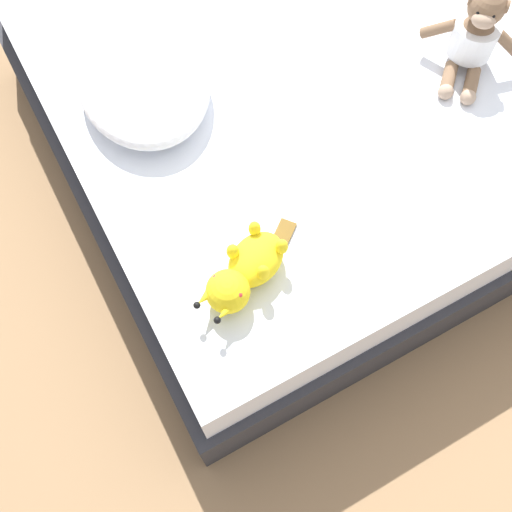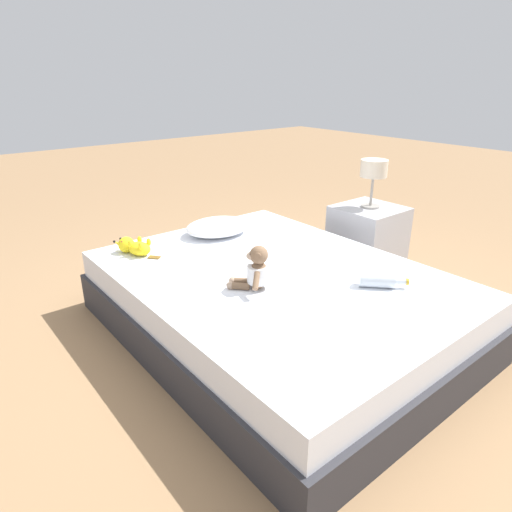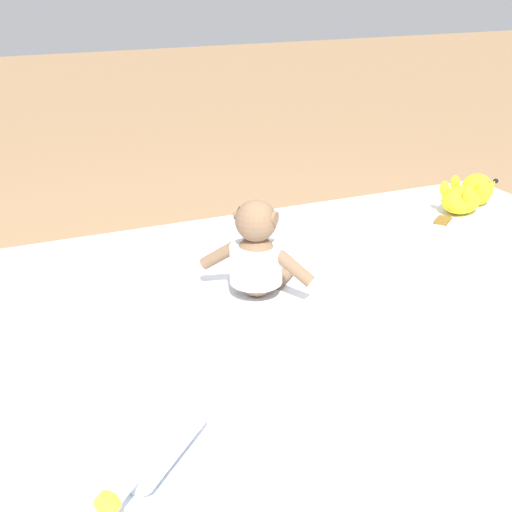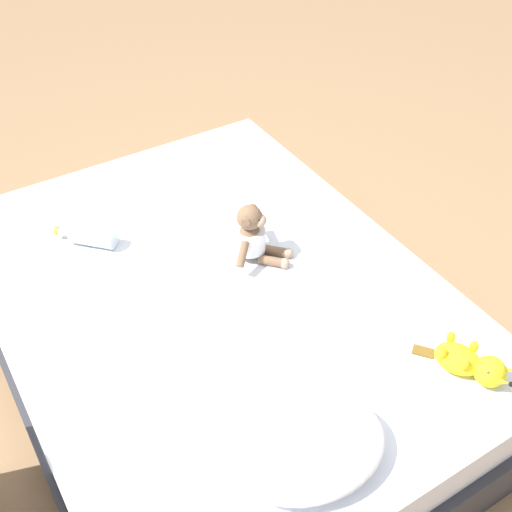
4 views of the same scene
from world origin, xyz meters
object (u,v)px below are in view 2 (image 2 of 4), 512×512
Objects in this scene: bed at (275,303)px; plush_yellow_creature at (134,247)px; plush_monkey at (257,271)px; nightstand at (367,238)px; pillow at (218,227)px; glass_bottle at (378,280)px; bedside_lamp at (374,171)px.

plush_yellow_creature reaches higher than bed.
nightstand is (1.38, 0.35, -0.24)m from plush_monkey.
plush_monkey is at bearing -158.22° from bed.
glass_bottle is at bearing -81.59° from pillow.
glass_bottle is 0.44× the size of nightstand.
plush_yellow_creature is (-0.61, 0.03, -0.01)m from pillow.
bed is 1.21m from nightstand.
bedside_lamp is (1.17, 0.27, 0.58)m from bed.
bedside_lamp is (0.00, 0.00, 0.52)m from nightstand.
plush_monkey is at bearing -165.72° from bedside_lamp.
bed is 6.47× the size of plush_yellow_creature.
plush_monkey reaches higher than plush_yellow_creature.
bedside_lamp reaches higher than nightstand.
glass_bottle is at bearing -139.92° from bedside_lamp.
plush_yellow_creature is (-0.50, 0.76, 0.24)m from bed.
pillow is (0.11, 0.74, 0.25)m from bed.
plush_yellow_creature is 1.78m from bedside_lamp.
glass_bottle is 1.17m from nightstand.
bed is 0.94m from plush_yellow_creature.
glass_bottle is (0.29, -0.47, 0.23)m from bed.
pillow reaches higher than bed.
pillow is at bearing 81.40° from bed.
plush_monkey is 0.64m from glass_bottle.
glass_bottle is (0.79, -1.24, -0.01)m from plush_yellow_creature.
glass_bottle is at bearing -57.50° from plush_yellow_creature.
bed is 0.60m from glass_bottle.
nightstand is 1.40× the size of bedside_lamp.
plush_monkey reaches higher than pillow.
plush_yellow_creature is (-0.29, 0.85, -0.05)m from plush_monkey.
nightstand reaches higher than plush_yellow_creature.
bedside_lamp is at bearing 12.89° from bed.
bed is 4.14× the size of nightstand.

